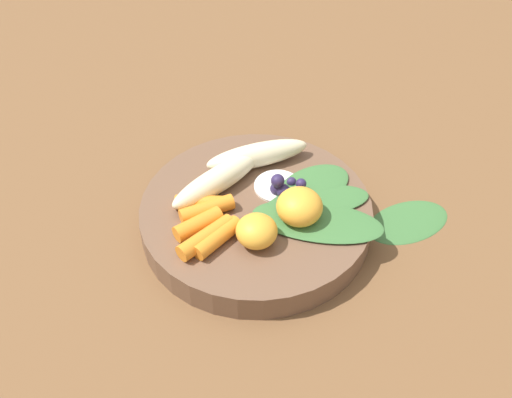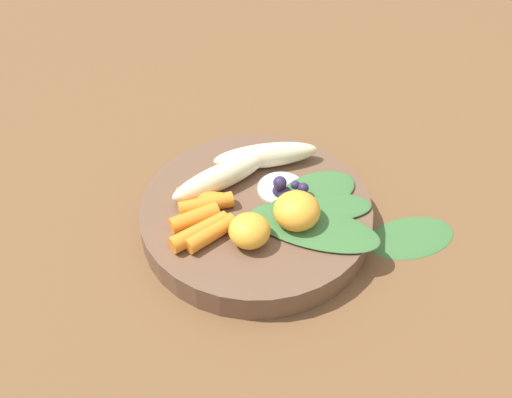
{
  "view_description": "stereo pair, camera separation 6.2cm",
  "coord_description": "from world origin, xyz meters",
  "px_view_note": "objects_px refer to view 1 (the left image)",
  "views": [
    {
      "loc": [
        -0.11,
        -0.43,
        0.47
      ],
      "look_at": [
        0.0,
        0.0,
        0.04
      ],
      "focal_mm": 42.69,
      "sensor_mm": 36.0,
      "label": 1
    },
    {
      "loc": [
        -0.05,
        -0.45,
        0.47
      ],
      "look_at": [
        0.0,
        0.0,
        0.04
      ],
      "focal_mm": 42.69,
      "sensor_mm": 36.0,
      "label": 2
    }
  ],
  "objects_px": {
    "bowl": "(256,216)",
    "orange_segment_near": "(300,207)",
    "banana_peeled_right": "(257,155)",
    "banana_peeled_left": "(217,180)",
    "kale_leaf_stray": "(408,221)"
  },
  "relations": [
    {
      "from": "bowl",
      "to": "orange_segment_near",
      "type": "relative_size",
      "value": 5.17
    },
    {
      "from": "bowl",
      "to": "banana_peeled_right",
      "type": "bearing_deg",
      "value": 74.08
    },
    {
      "from": "banana_peeled_right",
      "to": "orange_segment_near",
      "type": "xyz_separation_m",
      "value": [
        0.02,
        -0.09,
        0.0
      ]
    },
    {
      "from": "bowl",
      "to": "banana_peeled_right",
      "type": "relative_size",
      "value": 2.08
    },
    {
      "from": "banana_peeled_left",
      "to": "orange_segment_near",
      "type": "xyz_separation_m",
      "value": [
        0.07,
        -0.06,
        0.0
      ]
    },
    {
      "from": "orange_segment_near",
      "to": "banana_peeled_left",
      "type": "bearing_deg",
      "value": 138.42
    },
    {
      "from": "banana_peeled_right",
      "to": "orange_segment_near",
      "type": "relative_size",
      "value": 2.48
    },
    {
      "from": "banana_peeled_left",
      "to": "banana_peeled_right",
      "type": "distance_m",
      "value": 0.06
    },
    {
      "from": "bowl",
      "to": "orange_segment_near",
      "type": "distance_m",
      "value": 0.06
    },
    {
      "from": "banana_peeled_left",
      "to": "kale_leaf_stray",
      "type": "bearing_deg",
      "value": 131.55
    },
    {
      "from": "orange_segment_near",
      "to": "kale_leaf_stray",
      "type": "height_order",
      "value": "orange_segment_near"
    },
    {
      "from": "banana_peeled_left",
      "to": "banana_peeled_right",
      "type": "bearing_deg",
      "value": -179.15
    },
    {
      "from": "kale_leaf_stray",
      "to": "banana_peeled_right",
      "type": "bearing_deg",
      "value": 133.56
    },
    {
      "from": "bowl",
      "to": "banana_peeled_left",
      "type": "xyz_separation_m",
      "value": [
        -0.03,
        0.03,
        0.03
      ]
    },
    {
      "from": "bowl",
      "to": "banana_peeled_left",
      "type": "height_order",
      "value": "banana_peeled_left"
    }
  ]
}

